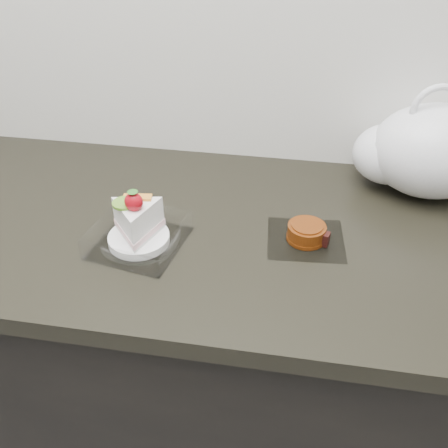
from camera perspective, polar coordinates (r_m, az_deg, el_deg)
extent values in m
cube|color=black|center=(1.38, -4.81, -15.60)|extent=(2.00, 0.60, 0.86)
cube|color=black|center=(1.07, -5.99, -0.43)|extent=(2.04, 0.64, 0.04)
cube|color=white|center=(1.00, -9.63, -2.13)|extent=(0.19, 0.19, 0.00)
cylinder|color=white|center=(0.99, -9.69, -1.66)|extent=(0.12, 0.12, 0.02)
ellipsoid|color=red|center=(0.93, -10.27, 2.50)|extent=(0.03, 0.03, 0.04)
cone|color=#2D7223|center=(0.92, -10.39, 3.41)|extent=(0.02, 0.02, 0.01)
cylinder|color=#70A02E|center=(0.95, -11.38, 2.34)|extent=(0.04, 0.04, 0.01)
cube|color=orange|center=(0.97, -9.87, 3.01)|extent=(0.06, 0.03, 0.01)
cube|color=white|center=(1.01, 9.31, -1.71)|extent=(0.16, 0.15, 0.00)
cylinder|color=#62240B|center=(1.00, 9.40, -0.96)|extent=(0.09, 0.09, 0.03)
cylinder|color=#62240B|center=(1.01, 9.34, -1.52)|extent=(0.10, 0.10, 0.01)
cylinder|color=#62240B|center=(0.99, 9.50, -0.15)|extent=(0.08, 0.08, 0.00)
cube|color=black|center=(0.99, 11.31, -1.67)|extent=(0.03, 0.02, 0.03)
ellipsoid|color=white|center=(1.19, 22.90, 7.65)|extent=(0.28, 0.22, 0.21)
ellipsoid|color=white|center=(1.19, 18.31, 7.59)|extent=(0.17, 0.15, 0.13)
torus|color=white|center=(1.14, 23.13, 11.90)|extent=(0.11, 0.04, 0.11)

